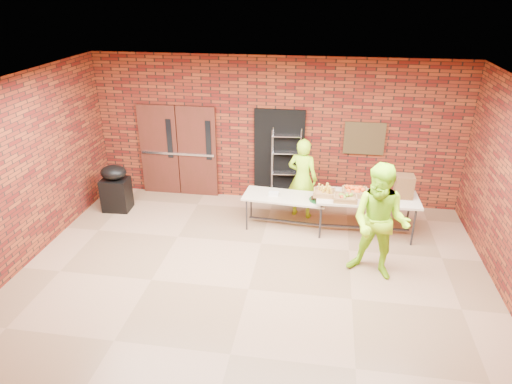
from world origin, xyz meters
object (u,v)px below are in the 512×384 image
(wire_rack, at_px, (286,167))
(covered_grill, at_px, (116,188))
(coffee_dispenser, at_px, (404,186))
(table_left, at_px, (285,199))
(volunteer_woman, at_px, (302,178))
(table_right, at_px, (367,200))
(volunteer_man, at_px, (380,223))

(wire_rack, xyz_separation_m, covered_grill, (-3.59, -0.92, -0.34))
(wire_rack, distance_m, coffee_dispenser, 2.58)
(table_left, bearing_deg, covered_grill, -178.33)
(table_left, xyz_separation_m, covered_grill, (-3.68, 0.19, -0.10))
(covered_grill, distance_m, volunteer_woman, 4.01)
(wire_rack, height_order, table_left, wire_rack)
(wire_rack, xyz_separation_m, table_right, (1.68, -1.17, -0.13))
(volunteer_man, bearing_deg, wire_rack, 144.82)
(coffee_dispenser, distance_m, volunteer_woman, 2.02)
(table_right, height_order, covered_grill, covered_grill)
(table_left, relative_size, volunteer_man, 0.85)
(volunteer_woman, bearing_deg, covered_grill, 19.56)
(table_right, bearing_deg, volunteer_woman, 153.85)
(covered_grill, bearing_deg, table_left, -5.78)
(table_left, xyz_separation_m, volunteer_man, (1.68, -1.46, 0.38))
(covered_grill, xyz_separation_m, volunteer_man, (5.36, -1.65, 0.48))
(coffee_dispenser, bearing_deg, table_left, -178.67)
(coffee_dispenser, height_order, covered_grill, coffee_dispenser)
(table_right, xyz_separation_m, coffee_dispenser, (0.67, 0.11, 0.29))
(wire_rack, bearing_deg, covered_grill, -170.08)
(table_left, bearing_deg, table_right, 2.47)
(wire_rack, relative_size, covered_grill, 1.67)
(coffee_dispenser, xyz_separation_m, volunteer_man, (-0.58, -1.52, -0.02))
(wire_rack, distance_m, table_left, 1.14)
(wire_rack, distance_m, covered_grill, 3.72)
(table_right, bearing_deg, covered_grill, 175.66)
(wire_rack, bearing_deg, coffee_dispenser, -28.64)
(table_left, distance_m, covered_grill, 3.68)
(table_left, xyz_separation_m, coffee_dispenser, (2.26, 0.05, 0.40))
(volunteer_man, bearing_deg, coffee_dispenser, 89.42)
(wire_rack, bearing_deg, volunteer_man, -59.90)
(covered_grill, height_order, volunteer_woman, volunteer_woman)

